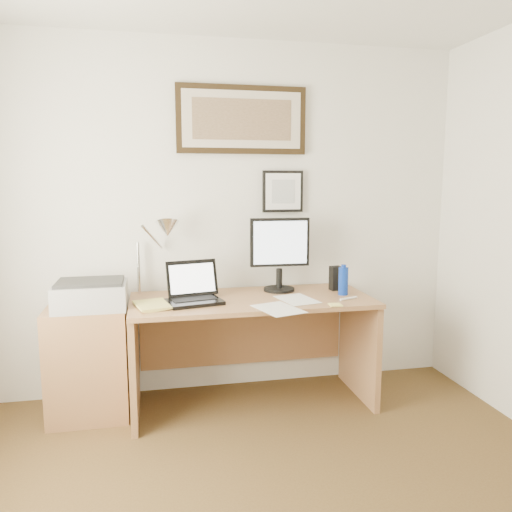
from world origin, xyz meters
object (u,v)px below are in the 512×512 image
object	(u,v)px
book	(137,307)
lcd_monitor	(280,251)
desk	(249,328)
laptop	(194,293)
side_cabinet	(89,362)
printer	(91,295)
water_bottle	(343,281)

from	to	relation	value
book	lcd_monitor	size ratio (longest dim) A/B	0.52
desk	laptop	xyz separation A→B (m)	(-0.39, -0.11, 0.29)
side_cabinet	printer	world-z (taller)	printer
desk	printer	size ratio (longest dim) A/B	3.64
desk	water_bottle	bearing A→B (deg)	-10.42
laptop	printer	distance (m)	0.64
book	printer	bearing A→B (deg)	152.74
water_bottle	book	world-z (taller)	water_bottle
laptop	side_cabinet	bearing A→B (deg)	173.59
water_bottle	desk	world-z (taller)	water_bottle
book	water_bottle	bearing A→B (deg)	3.95
water_bottle	desk	bearing A→B (deg)	169.58
side_cabinet	water_bottle	distance (m)	1.77
side_cabinet	laptop	bearing A→B (deg)	-6.41
desk	lcd_monitor	distance (m)	0.58
water_bottle	laptop	xyz separation A→B (m)	(-1.03, 0.01, -0.04)
book	lcd_monitor	bearing A→B (deg)	16.83
book	desk	world-z (taller)	book
side_cabinet	laptop	world-z (taller)	laptop
printer	book	bearing A→B (deg)	-27.26
printer	desk	bearing A→B (deg)	3.67
water_bottle	desk	size ratio (longest dim) A/B	0.12
side_cabinet	laptop	size ratio (longest dim) A/B	1.91
book	printer	distance (m)	0.32
side_cabinet	printer	size ratio (longest dim) A/B	1.66
side_cabinet	water_bottle	world-z (taller)	water_bottle
water_bottle	book	bearing A→B (deg)	-176.05
water_bottle	lcd_monitor	xyz separation A→B (m)	(-0.40, 0.20, 0.20)
laptop	desk	bearing A→B (deg)	15.99
water_bottle	book	size ratio (longest dim) A/B	0.70
book	side_cabinet	bearing A→B (deg)	151.28
water_bottle	printer	xyz separation A→B (m)	(-1.67, 0.05, -0.03)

